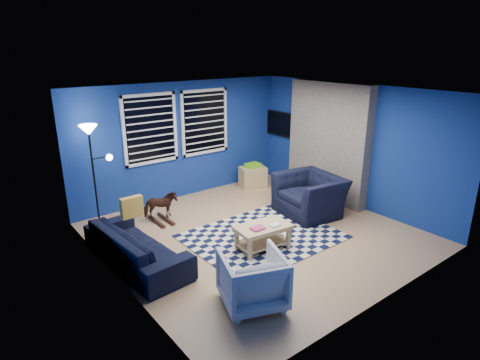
{
  "coord_description": "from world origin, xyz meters",
  "views": [
    {
      "loc": [
        -4.19,
        -4.92,
        3.2
      ],
      "look_at": [
        -0.15,
        0.3,
        0.97
      ],
      "focal_mm": 30.0,
      "sensor_mm": 36.0,
      "label": 1
    }
  ],
  "objects_px": {
    "rocking_horse": "(160,206)",
    "floor_lamp": "(91,144)",
    "cabinet": "(253,177)",
    "coffee_table": "(263,232)",
    "tv": "(282,124)",
    "armchair_big": "(310,195)",
    "sofa": "(137,246)",
    "armchair_bent": "(252,279)"
  },
  "relations": [
    {
      "from": "armchair_big",
      "to": "coffee_table",
      "type": "height_order",
      "value": "armchair_big"
    },
    {
      "from": "tv",
      "to": "sofa",
      "type": "bearing_deg",
      "value": -160.06
    },
    {
      "from": "rocking_horse",
      "to": "floor_lamp",
      "type": "bearing_deg",
      "value": 76.29
    },
    {
      "from": "tv",
      "to": "coffee_table",
      "type": "height_order",
      "value": "tv"
    },
    {
      "from": "tv",
      "to": "rocking_horse",
      "type": "bearing_deg",
      "value": -172.4
    },
    {
      "from": "tv",
      "to": "coffee_table",
      "type": "distance_m",
      "value": 3.84
    },
    {
      "from": "armchair_bent",
      "to": "cabinet",
      "type": "distance_m",
      "value": 4.55
    },
    {
      "from": "tv",
      "to": "rocking_horse",
      "type": "distance_m",
      "value": 3.73
    },
    {
      "from": "sofa",
      "to": "floor_lamp",
      "type": "distance_m",
      "value": 2.18
    },
    {
      "from": "armchair_big",
      "to": "floor_lamp",
      "type": "distance_m",
      "value": 4.2
    },
    {
      "from": "coffee_table",
      "to": "cabinet",
      "type": "height_order",
      "value": "cabinet"
    },
    {
      "from": "armchair_big",
      "to": "rocking_horse",
      "type": "distance_m",
      "value": 2.91
    },
    {
      "from": "armchair_big",
      "to": "cabinet",
      "type": "distance_m",
      "value": 1.92
    },
    {
      "from": "tv",
      "to": "sofa",
      "type": "xyz_separation_m",
      "value": [
        -4.55,
        -1.65,
        -1.1
      ]
    },
    {
      "from": "armchair_big",
      "to": "cabinet",
      "type": "height_order",
      "value": "armchair_big"
    },
    {
      "from": "coffee_table",
      "to": "floor_lamp",
      "type": "distance_m",
      "value": 3.39
    },
    {
      "from": "coffee_table",
      "to": "floor_lamp",
      "type": "height_order",
      "value": "floor_lamp"
    },
    {
      "from": "armchair_big",
      "to": "sofa",
      "type": "bearing_deg",
      "value": -86.99
    },
    {
      "from": "tv",
      "to": "armchair_big",
      "type": "relative_size",
      "value": 0.83
    },
    {
      "from": "sofa",
      "to": "armchair_big",
      "type": "relative_size",
      "value": 1.69
    },
    {
      "from": "sofa",
      "to": "rocking_horse",
      "type": "xyz_separation_m",
      "value": [
        1.0,
        1.18,
        0.04
      ]
    },
    {
      "from": "armchair_big",
      "to": "tv",
      "type": "bearing_deg",
      "value": 159.36
    },
    {
      "from": "rocking_horse",
      "to": "floor_lamp",
      "type": "height_order",
      "value": "floor_lamp"
    },
    {
      "from": "floor_lamp",
      "to": "coffee_table",
      "type": "bearing_deg",
      "value": -56.04
    },
    {
      "from": "sofa",
      "to": "rocking_horse",
      "type": "height_order",
      "value": "rocking_horse"
    },
    {
      "from": "rocking_horse",
      "to": "floor_lamp",
      "type": "distance_m",
      "value": 1.66
    },
    {
      "from": "sofa",
      "to": "tv",
      "type": "bearing_deg",
      "value": -74.88
    },
    {
      "from": "armchair_bent",
      "to": "coffee_table",
      "type": "height_order",
      "value": "armchair_bent"
    },
    {
      "from": "coffee_table",
      "to": "floor_lamp",
      "type": "xyz_separation_m",
      "value": [
        -1.76,
        2.62,
        1.24
      ]
    },
    {
      "from": "armchair_bent",
      "to": "tv",
      "type": "bearing_deg",
      "value": -116.92
    },
    {
      "from": "armchair_big",
      "to": "cabinet",
      "type": "relative_size",
      "value": 1.8
    },
    {
      "from": "armchair_big",
      "to": "cabinet",
      "type": "bearing_deg",
      "value": -176.35
    },
    {
      "from": "tv",
      "to": "floor_lamp",
      "type": "relative_size",
      "value": 0.53
    },
    {
      "from": "sofa",
      "to": "cabinet",
      "type": "xyz_separation_m",
      "value": [
        3.65,
        1.64,
        -0.04
      ]
    },
    {
      "from": "cabinet",
      "to": "rocking_horse",
      "type": "bearing_deg",
      "value": -154.38
    },
    {
      "from": "sofa",
      "to": "rocking_horse",
      "type": "bearing_deg",
      "value": -45.25
    },
    {
      "from": "armchair_big",
      "to": "floor_lamp",
      "type": "xyz_separation_m",
      "value": [
        -3.47,
        2.06,
        1.15
      ]
    },
    {
      "from": "tv",
      "to": "rocking_horse",
      "type": "xyz_separation_m",
      "value": [
        -3.54,
        -0.47,
        -1.07
      ]
    },
    {
      "from": "rocking_horse",
      "to": "cabinet",
      "type": "distance_m",
      "value": 2.69
    },
    {
      "from": "armchair_big",
      "to": "coffee_table",
      "type": "xyz_separation_m",
      "value": [
        -1.7,
        -0.56,
        -0.08
      ]
    },
    {
      "from": "armchair_bent",
      "to": "armchair_big",
      "type": "bearing_deg",
      "value": -129.85
    },
    {
      "from": "rocking_horse",
      "to": "armchair_big",
      "type": "bearing_deg",
      "value": -100.67
    }
  ]
}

